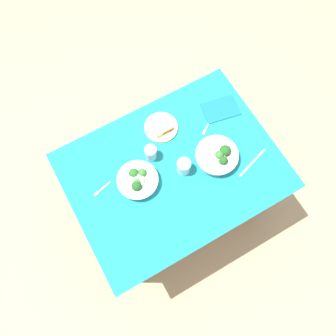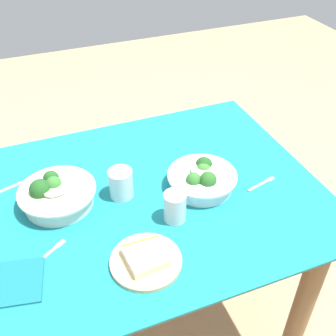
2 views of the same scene
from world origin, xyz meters
name	(u,v)px [view 2 (image 2 of 2)]	position (x,y,z in m)	size (l,w,h in m)	color
ground_plane	(146,321)	(0.00, 0.00, 0.00)	(6.00, 6.00, 0.00)	tan
dining_table	(140,224)	(0.00, 0.00, 0.58)	(1.14, 0.86, 0.70)	#197A84
broccoli_bowl_far	(202,179)	(-0.20, 0.03, 0.74)	(0.22, 0.22, 0.08)	white
broccoli_bowl_near	(56,194)	(0.24, -0.06, 0.74)	(0.23, 0.23, 0.10)	silver
bread_side_plate	(146,259)	(0.06, 0.25, 0.72)	(0.19, 0.19, 0.04)	#D6B27A
water_glass_center	(175,207)	(-0.07, 0.13, 0.75)	(0.07, 0.07, 0.09)	silver
water_glass_side	(121,183)	(0.05, -0.02, 0.75)	(0.07, 0.07, 0.09)	silver
fork_by_far_bowl	(53,250)	(0.29, 0.12, 0.71)	(0.09, 0.06, 0.00)	#B7B7BC
fork_by_near_bowl	(262,184)	(-0.39, 0.09, 0.71)	(0.11, 0.04, 0.00)	#B7B7BC
table_knife_left	(2,191)	(0.39, -0.18, 0.71)	(0.22, 0.01, 0.00)	#B7B7BC
napkin_folded_upper	(1,284)	(0.42, 0.19, 0.71)	(0.20, 0.14, 0.01)	#156870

